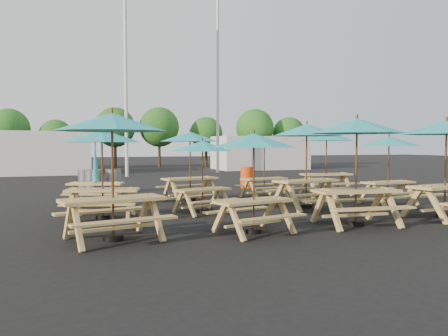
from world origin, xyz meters
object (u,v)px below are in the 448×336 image
object	(u,v)px
picnic_unit_2	(96,178)
picnic_unit_3	(254,147)
picnic_unit_6	(357,133)
picnic_unit_5	(190,141)
picnic_unit_4	(203,150)
waste_bin_3	(113,181)
waste_bin_0	(93,182)
picnic_unit_11	(327,140)
waste_bin_1	(86,182)
picnic_unit_8	(264,147)
waste_bin_2	(114,181)
picnic_unit_7	(307,135)
picnic_unit_9	(446,133)
waste_bin_4	(247,177)
picnic_unit_0	(112,130)
picnic_unit_1	(102,141)
picnic_unit_10	(389,145)

from	to	relation	value
picnic_unit_2	picnic_unit_3	world-z (taller)	picnic_unit_3
picnic_unit_6	picnic_unit_2	bearing A→B (deg)	140.10
picnic_unit_5	picnic_unit_6	world-z (taller)	picnic_unit_6
picnic_unit_2	picnic_unit_4	bearing A→B (deg)	-23.79
picnic_unit_4	waste_bin_3	world-z (taller)	picnic_unit_4
picnic_unit_2	waste_bin_0	size ratio (longest dim) A/B	2.27
picnic_unit_11	picnic_unit_4	bearing A→B (deg)	-150.58
picnic_unit_11	waste_bin_1	distance (m)	9.50
picnic_unit_11	picnic_unit_6	bearing A→B (deg)	-112.50
picnic_unit_2	picnic_unit_8	bearing A→B (deg)	20.46
picnic_unit_11	waste_bin_2	xyz separation A→B (m)	(-7.70, 3.26, -1.63)
picnic_unit_2	picnic_unit_8	size ratio (longest dim) A/B	1.01
picnic_unit_2	picnic_unit_11	world-z (taller)	picnic_unit_11
picnic_unit_7	picnic_unit_9	world-z (taller)	picnic_unit_9
picnic_unit_6	waste_bin_4	bearing A→B (deg)	88.52
waste_bin_3	picnic_unit_0	bearing A→B (deg)	-94.66
picnic_unit_4	waste_bin_3	distance (m)	6.61
picnic_unit_3	picnic_unit_4	world-z (taller)	picnic_unit_3
picnic_unit_3	picnic_unit_9	xyz separation A→B (m)	(5.51, 0.22, 0.33)
waste_bin_0	picnic_unit_9	bearing A→B (deg)	-45.90
picnic_unit_3	waste_bin_3	size ratio (longest dim) A/B	2.40
picnic_unit_11	picnic_unit_1	bearing A→B (deg)	-157.50
picnic_unit_0	picnic_unit_11	distance (m)	10.17
picnic_unit_6	waste_bin_1	distance (m)	11.02
picnic_unit_5	picnic_unit_7	xyz separation A→B (m)	(2.93, -2.74, 0.16)
picnic_unit_5	picnic_unit_7	world-z (taller)	picnic_unit_7
picnic_unit_0	picnic_unit_1	distance (m)	2.75
picnic_unit_2	picnic_unit_5	world-z (taller)	picnic_unit_5
picnic_unit_3	picnic_unit_7	xyz separation A→B (m)	(3.00, 3.03, 0.33)
picnic_unit_0	waste_bin_1	bearing A→B (deg)	79.05
picnic_unit_9	picnic_unit_1	bearing A→B (deg)	154.58
picnic_unit_11	waste_bin_4	world-z (taller)	picnic_unit_11
waste_bin_1	picnic_unit_1	bearing A→B (deg)	-87.55
picnic_unit_6	picnic_unit_1	bearing A→B (deg)	157.14
picnic_unit_4	picnic_unit_1	bearing A→B (deg)	163.75
picnic_unit_9	waste_bin_4	bearing A→B (deg)	94.54
picnic_unit_6	picnic_unit_7	bearing A→B (deg)	87.79
picnic_unit_4	waste_bin_2	distance (m)	6.50
picnic_unit_10	waste_bin_4	bearing A→B (deg)	103.72
picnic_unit_6	picnic_unit_8	world-z (taller)	picnic_unit_6
picnic_unit_5	waste_bin_1	bearing A→B (deg)	120.73
picnic_unit_1	waste_bin_4	world-z (taller)	picnic_unit_1
picnic_unit_7	waste_bin_4	distance (m)	6.53
picnic_unit_10	waste_bin_3	distance (m)	10.44
picnic_unit_1	picnic_unit_5	world-z (taller)	picnic_unit_5
picnic_unit_0	waste_bin_4	bearing A→B (deg)	41.30
picnic_unit_9	waste_bin_0	bearing A→B (deg)	126.74
picnic_unit_10	waste_bin_4	xyz separation A→B (m)	(-2.29, 6.45, -1.43)
picnic_unit_5	waste_bin_4	size ratio (longest dim) A/B	2.60
picnic_unit_8	waste_bin_4	size ratio (longest dim) A/B	2.25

